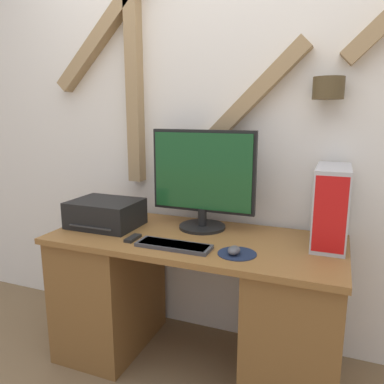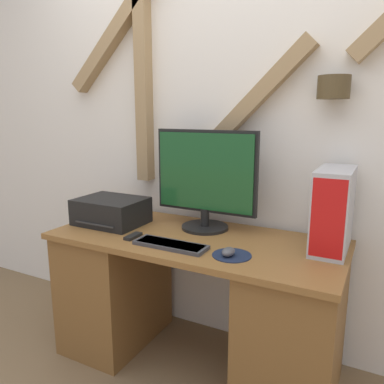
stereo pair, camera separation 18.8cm
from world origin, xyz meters
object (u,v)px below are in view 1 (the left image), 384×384
(printer, at_px, (105,213))
(computer_tower, at_px, (331,206))
(mouse, at_px, (234,250))
(keyboard, at_px, (174,245))
(remote_control, at_px, (133,238))
(monitor, at_px, (203,177))

(printer, bearing_deg, computer_tower, 6.95)
(mouse, distance_m, printer, 0.81)
(mouse, bearing_deg, printer, 168.44)
(keyboard, bearing_deg, mouse, 2.12)
(keyboard, relative_size, remote_control, 3.32)
(keyboard, bearing_deg, printer, 160.91)
(keyboard, bearing_deg, computer_tower, 24.91)
(keyboard, xyz_separation_m, computer_tower, (0.68, 0.32, 0.18))
(monitor, xyz_separation_m, computer_tower, (0.66, -0.02, -0.09))
(computer_tower, bearing_deg, keyboard, -155.09)
(monitor, relative_size, keyboard, 1.59)
(printer, relative_size, remote_control, 3.42)
(computer_tower, xyz_separation_m, printer, (-1.18, -0.14, -0.12))
(remote_control, bearing_deg, computer_tower, 17.67)
(computer_tower, relative_size, printer, 1.02)
(computer_tower, xyz_separation_m, remote_control, (-0.92, -0.29, -0.18))
(keyboard, distance_m, mouse, 0.29)
(remote_control, bearing_deg, printer, 150.34)
(monitor, height_order, printer, monitor)
(keyboard, bearing_deg, monitor, 86.28)
(computer_tower, bearing_deg, mouse, -141.87)
(mouse, distance_m, remote_control, 0.53)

